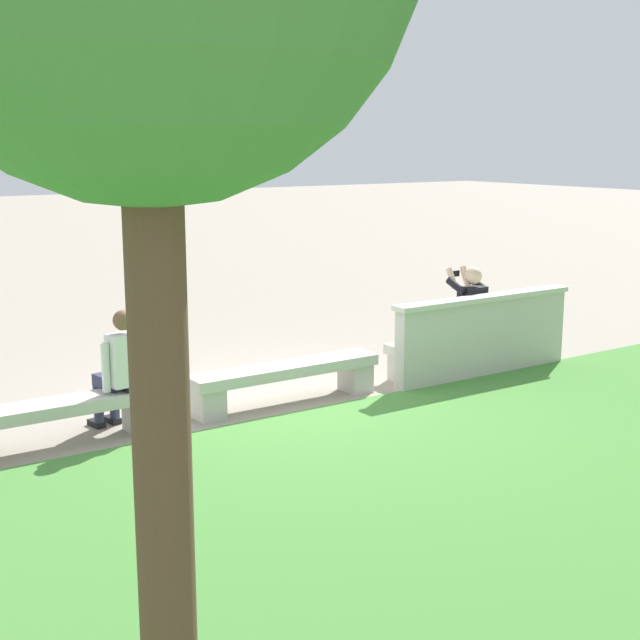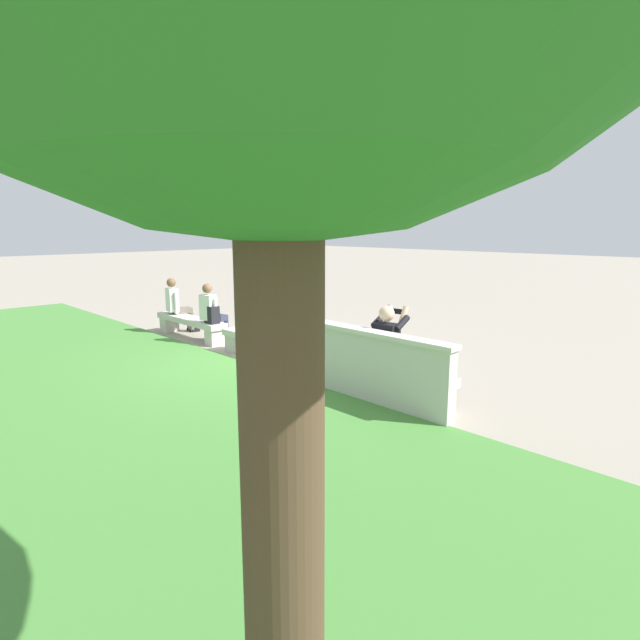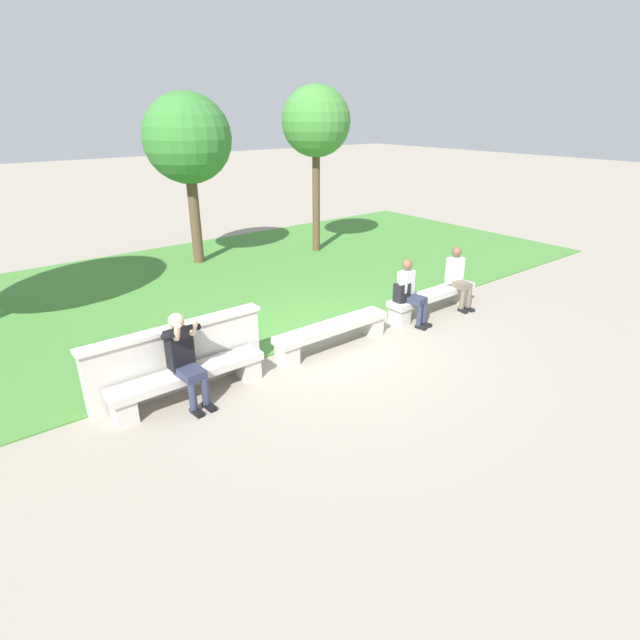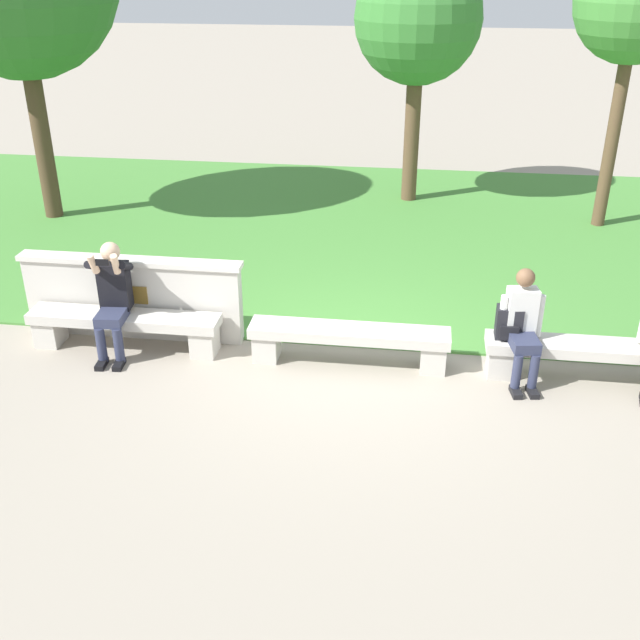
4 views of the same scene
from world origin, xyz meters
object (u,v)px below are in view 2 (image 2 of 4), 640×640
bench_main (382,374)px  bench_mid (191,324)px  person_photographer (390,345)px  person_distant (212,311)px  person_companion (177,304)px  bench_near (267,344)px  backpack (212,315)px

bench_main → bench_mid: (5.29, 0.00, 0.00)m
bench_mid → person_photographer: person_photographer is taller
person_distant → person_companion: size_ratio=1.00×
bench_near → bench_main: bearing=180.0°
backpack → person_photographer: bearing=-178.8°
bench_main → backpack: 4.40m
person_distant → backpack: person_distant is taller
person_photographer → bench_main: bearing=49.0°
bench_near → person_distant: bearing=-2.0°
backpack → bench_main: bearing=-179.8°
person_companion → person_photographer: bearing=-179.9°
person_photographer → bench_mid: bearing=0.8°
bench_main → person_photographer: (-0.07, -0.08, 0.43)m
bench_main → backpack: backpack is taller
person_distant → backpack: bearing=148.2°
person_companion → bench_main: bearing=179.4°
bench_main → bench_near: 2.65m
bench_mid → person_distant: bearing=-175.2°
bench_main → backpack: (4.38, 0.02, 0.32)m
person_companion → backpack: size_ratio=2.94×
person_companion → backpack: 1.58m
bench_near → backpack: backpack is taller
person_distant → bench_near: bearing=178.0°
bench_main → bench_near: bearing=0.0°
person_photographer → backpack: person_photographer is taller
person_companion → bench_near: bearing=178.9°
bench_mid → backpack: (-0.91, 0.02, 0.32)m
person_photographer → person_distant: 4.58m
bench_main → bench_near: size_ratio=1.00×
person_photographer → backpack: size_ratio=3.08×
person_distant → backpack: (-0.13, 0.08, -0.05)m
bench_near → backpack: (1.74, 0.02, 0.32)m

